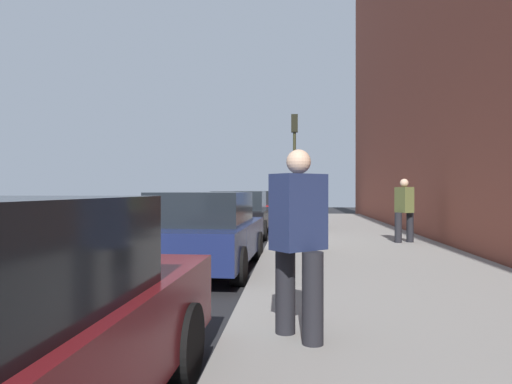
# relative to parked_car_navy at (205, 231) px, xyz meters

# --- Properties ---
(ground_plane) EXTENTS (56.00, 56.00, 0.00)m
(ground_plane) POSITION_rel_parked_car_navy_xyz_m (4.65, 0.01, -0.76)
(ground_plane) COLOR black
(sidewalk) EXTENTS (28.00, 4.60, 0.15)m
(sidewalk) POSITION_rel_parked_car_navy_xyz_m (4.65, -3.29, -0.68)
(sidewalk) COLOR gray
(sidewalk) RESTS_ON ground
(lane_stripe_centre) EXTENTS (28.00, 0.14, 0.01)m
(lane_stripe_centre) POSITION_rel_parked_car_navy_xyz_m (4.65, 3.21, -0.75)
(lane_stripe_centre) COLOR gold
(lane_stripe_centre) RESTS_ON ground
(parked_car_navy) EXTENTS (4.30, 2.00, 1.51)m
(parked_car_navy) POSITION_rel_parked_car_navy_xyz_m (0.00, 0.00, 0.00)
(parked_car_navy) COLOR black
(parked_car_navy) RESTS_ON ground
(parked_car_black) EXTENTS (4.36, 1.92, 1.51)m
(parked_car_black) POSITION_rel_parked_car_navy_xyz_m (6.47, 0.08, 0.00)
(parked_car_black) COLOR black
(parked_car_black) RESTS_ON ground
(parked_car_red) EXTENTS (4.25, 1.93, 1.51)m
(parked_car_red) POSITION_rel_parked_car_navy_xyz_m (11.98, 0.05, -0.00)
(parked_car_red) COLOR black
(parked_car_red) RESTS_ON ground
(pedestrian_tan_coat) EXTENTS (0.52, 0.54, 1.71)m
(pedestrian_tan_coat) POSITION_rel_parked_car_navy_xyz_m (2.01, -1.97, 0.30)
(pedestrian_tan_coat) COLOR black
(pedestrian_tan_coat) RESTS_ON sidewalk
(pedestrian_blue_coat) EXTENTS (0.59, 0.54, 1.80)m
(pedestrian_blue_coat) POSITION_rel_parked_car_navy_xyz_m (8.08, -2.43, 0.35)
(pedestrian_blue_coat) COLOR black
(pedestrian_blue_coat) RESTS_ON sidewalk
(pedestrian_olive_coat) EXTENTS (0.54, 0.53, 1.71)m
(pedestrian_olive_coat) POSITION_rel_parked_car_navy_xyz_m (3.83, -4.65, 0.30)
(pedestrian_olive_coat) COLOR black
(pedestrian_olive_coat) RESTS_ON sidewalk
(pedestrian_navy_coat) EXTENTS (0.54, 0.56, 1.79)m
(pedestrian_navy_coat) POSITION_rel_parked_car_navy_xyz_m (-4.28, -1.73, 0.35)
(pedestrian_navy_coat) COLOR black
(pedestrian_navy_coat) RESTS_ON sidewalk
(traffic_light_pole) EXTENTS (0.35, 0.26, 4.40)m
(traffic_light_pole) POSITION_rel_parked_car_navy_xyz_m (9.43, -1.73, 2.36)
(traffic_light_pole) COLOR #2D2D19
(traffic_light_pole) RESTS_ON sidewalk
(rolling_suitcase) EXTENTS (0.34, 0.22, 0.98)m
(rolling_suitcase) POSITION_rel_parked_car_navy_xyz_m (7.59, -2.31, -0.29)
(rolling_suitcase) COLOR #471E19
(rolling_suitcase) RESTS_ON sidewalk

